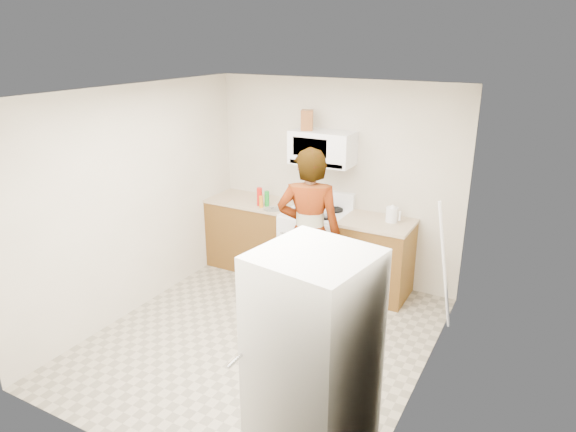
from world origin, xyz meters
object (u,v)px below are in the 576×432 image
Objects in this scene: gas_range at (316,245)px; fridge at (313,369)px; saucepan at (310,201)px; microwave at (322,148)px; person at (309,234)px; kettle at (392,215)px.

fridge is (1.28, -2.76, 0.36)m from gas_range.
fridge reaches higher than saucepan.
microwave is at bearing 90.00° from gas_range.
person reaches higher than kettle.
gas_range is 1.49× the size of microwave.
gas_range is 0.66× the size of fridge.
kettle is (0.65, 0.85, 0.07)m from person.
person is at bearing -70.44° from gas_range.
gas_range is 0.94m from person.
person is 8.72× the size of saucepan.
person is at bearing -73.06° from microwave.
microwave is at bearing 122.96° from fridge.
gas_range is at bearing 123.94° from fridge.
person is 1.07m from kettle.
saucepan is at bearing 164.68° from kettle.
person reaches higher than saucepan.
saucepan is at bearing 144.65° from gas_range.
saucepan is (-0.42, 0.87, 0.06)m from person.
gas_range reaches higher than saucepan.
person is 2.23m from fridge.
gas_range is at bearing 170.79° from kettle.
microwave is 3.27m from fridge.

